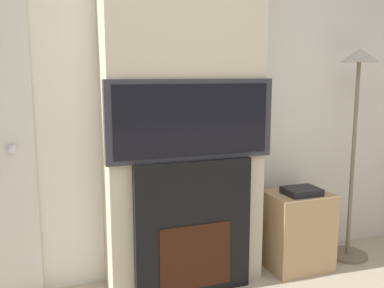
# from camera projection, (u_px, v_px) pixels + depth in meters

# --- Properties ---
(wall_back) EXTENTS (6.00, 0.06, 2.70)m
(wall_back) POSITION_uv_depth(u_px,v_px,m) (174.00, 91.00, 3.07)
(wall_back) COLOR silver
(wall_back) RESTS_ON ground_plane
(chimney_breast) EXTENTS (1.08, 0.35, 2.70)m
(chimney_breast) POSITION_uv_depth(u_px,v_px,m) (183.00, 92.00, 2.88)
(chimney_breast) COLOR beige
(chimney_breast) RESTS_ON ground_plane
(fireplace) EXTENTS (0.80, 0.15, 0.92)m
(fireplace) POSITION_uv_depth(u_px,v_px,m) (192.00, 227.00, 2.87)
(fireplace) COLOR black
(fireplace) RESTS_ON ground_plane
(television) EXTENTS (1.12, 0.07, 0.52)m
(television) POSITION_uv_depth(u_px,v_px,m) (192.00, 120.00, 2.75)
(television) COLOR #2D2D33
(television) RESTS_ON fireplace
(floor_lamp) EXTENTS (0.32, 0.32, 1.66)m
(floor_lamp) POSITION_uv_depth(u_px,v_px,m) (356.00, 114.00, 3.30)
(floor_lamp) COLOR #726651
(floor_lamp) RESTS_ON ground_plane
(media_stand) EXTENTS (0.46, 0.37, 0.64)m
(media_stand) POSITION_uv_depth(u_px,v_px,m) (297.00, 229.00, 3.25)
(media_stand) COLOR tan
(media_stand) RESTS_ON ground_plane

